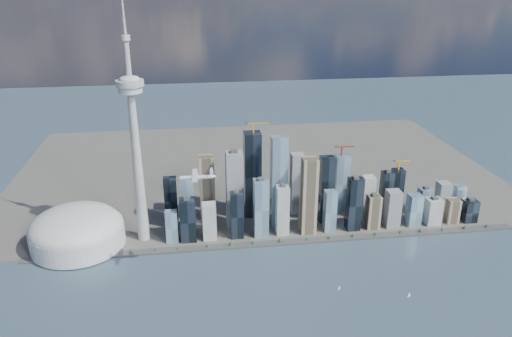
{
  "coord_description": "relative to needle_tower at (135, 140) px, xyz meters",
  "views": [
    {
      "loc": [
        -185.88,
        -700.61,
        561.44
      ],
      "look_at": [
        -52.86,
        260.0,
        177.93
      ],
      "focal_mm": 35.0,
      "sensor_mm": 36.0,
      "label": 1
    }
  ],
  "objects": [
    {
      "name": "sailboat_east",
      "position": [
        379.74,
        -244.05,
        -233.03
      ],
      "size": [
        6.12,
        3.77,
        8.76
      ],
      "rotation": [
        0.0,
        0.0,
        0.42
      ],
      "color": "white",
      "rests_on": "ground"
    },
    {
      "name": "seawall",
      "position": [
        300.0,
        -60.0,
        -233.84
      ],
      "size": [
        1100.0,
        22.0,
        4.0
      ],
      "primitive_type": "cube",
      "color": "#383838",
      "rests_on": "ground"
    },
    {
      "name": "ground",
      "position": [
        300.0,
        -310.0,
        -235.84
      ],
      "size": [
        4000.0,
        4000.0,
        0.0
      ],
      "primitive_type": "plane",
      "color": "#314656",
      "rests_on": "ground"
    },
    {
      "name": "shoreline_trees",
      "position": [
        300.0,
        -60.0,
        -227.06
      ],
      "size": [
        960.53,
        7.2,
        8.8
      ],
      "color": "#3F2D1E",
      "rests_on": "seawall"
    },
    {
      "name": "dome_stadium",
      "position": [
        -140.0,
        -10.0,
        -196.4
      ],
      "size": [
        200.0,
        200.0,
        86.0
      ],
      "color": "silver",
      "rests_on": "land"
    },
    {
      "name": "skyscraper_cluster",
      "position": [
        359.62,
        26.82,
        -162.72
      ],
      "size": [
        736.0,
        142.0,
        237.09
      ],
      "color": "black",
      "rests_on": "land"
    },
    {
      "name": "airplane",
      "position": [
        122.42,
        -183.83,
        -14.48
      ],
      "size": [
        69.31,
        61.17,
        16.94
      ],
      "rotation": [
        0.0,
        0.0,
        -0.02
      ],
      "color": "white",
      "rests_on": "ground"
    },
    {
      "name": "needle_tower",
      "position": [
        0.0,
        0.0,
        0.0
      ],
      "size": [
        56.0,
        56.0,
        550.5
      ],
      "color": "#A2A29D",
      "rests_on": "land"
    },
    {
      "name": "sailboat_west",
      "position": [
        501.74,
        -283.35,
        -232.6
      ],
      "size": [
        7.24,
        3.71,
        10.11
      ],
      "rotation": [
        0.0,
        0.0,
        0.3
      ],
      "color": "white",
      "rests_on": "ground"
    },
    {
      "name": "land",
      "position": [
        300.0,
        390.0,
        -234.34
      ],
      "size": [
        1400.0,
        900.0,
        3.0
      ],
      "primitive_type": "cube",
      "color": "#4C4C47",
      "rests_on": "ground"
    }
  ]
}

